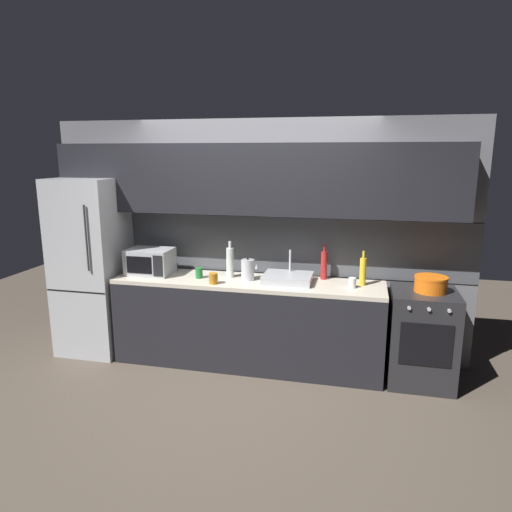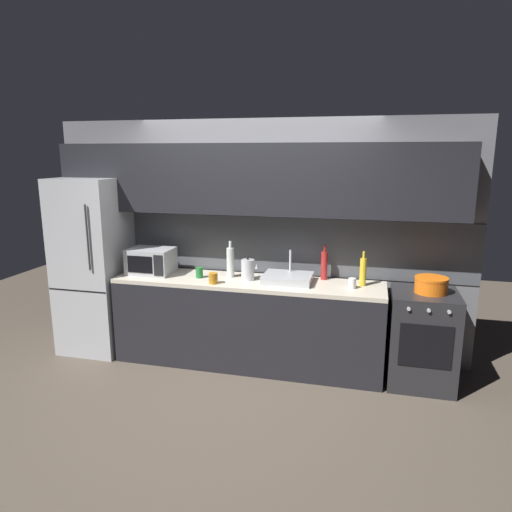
% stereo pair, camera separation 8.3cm
% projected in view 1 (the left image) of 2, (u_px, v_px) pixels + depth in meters
% --- Properties ---
extents(ground_plane, '(10.00, 10.00, 0.00)m').
position_uv_depth(ground_plane, '(223.00, 408.00, 4.01)').
color(ground_plane, '#4C4238').
extents(back_wall, '(4.47, 0.44, 2.50)m').
position_uv_depth(back_wall, '(254.00, 213.00, 4.81)').
color(back_wall, slate).
rests_on(back_wall, ground).
extents(counter_run, '(2.73, 0.60, 0.90)m').
position_uv_depth(counter_run, '(248.00, 322.00, 4.77)').
color(counter_run, black).
rests_on(counter_run, ground).
extents(refrigerator, '(0.68, 0.69, 1.90)m').
position_uv_depth(refrigerator, '(92.00, 266.00, 5.05)').
color(refrigerator, '#ADAFB5').
rests_on(refrigerator, ground).
extents(oven_range, '(0.60, 0.62, 0.90)m').
position_uv_depth(oven_range, '(422.00, 337.00, 4.39)').
color(oven_range, '#232326').
rests_on(oven_range, ground).
extents(microwave, '(0.46, 0.35, 0.27)m').
position_uv_depth(microwave, '(150.00, 261.00, 4.89)').
color(microwave, '#A8AAAF').
rests_on(microwave, counter_run).
extents(sink_basin, '(0.48, 0.38, 0.30)m').
position_uv_depth(sink_basin, '(288.00, 278.00, 4.60)').
color(sink_basin, '#ADAFB5').
rests_on(sink_basin, counter_run).
extents(kettle, '(0.17, 0.13, 0.23)m').
position_uv_depth(kettle, '(248.00, 270.00, 4.66)').
color(kettle, '#B7BABF').
rests_on(kettle, counter_run).
extents(wine_bottle_clear, '(0.08, 0.08, 0.38)m').
position_uv_depth(wine_bottle_clear, '(230.00, 262.00, 4.76)').
color(wine_bottle_clear, silver).
rests_on(wine_bottle_clear, counter_run).
extents(wine_bottle_yellow, '(0.06, 0.06, 0.34)m').
position_uv_depth(wine_bottle_yellow, '(363.00, 271.00, 4.48)').
color(wine_bottle_yellow, gold).
rests_on(wine_bottle_yellow, counter_run).
extents(wine_bottle_red, '(0.07, 0.07, 0.36)m').
position_uv_depth(wine_bottle_red, '(324.00, 265.00, 4.69)').
color(wine_bottle_red, '#A82323').
rests_on(wine_bottle_red, counter_run).
extents(mug_white, '(0.07, 0.07, 0.10)m').
position_uv_depth(mug_white, '(352.00, 283.00, 4.40)').
color(mug_white, silver).
rests_on(mug_white, counter_run).
extents(mug_amber, '(0.09, 0.09, 0.11)m').
position_uv_depth(mug_amber, '(213.00, 279.00, 4.53)').
color(mug_amber, '#B27019').
rests_on(mug_amber, counter_run).
extents(mug_green, '(0.07, 0.07, 0.11)m').
position_uv_depth(mug_green, '(199.00, 273.00, 4.75)').
color(mug_green, '#1E6B2D').
rests_on(mug_green, counter_run).
extents(cooking_pot, '(0.30, 0.30, 0.15)m').
position_uv_depth(cooking_pot, '(431.00, 284.00, 4.27)').
color(cooking_pot, orange).
rests_on(cooking_pot, oven_range).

